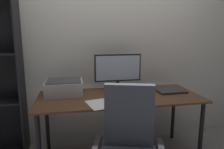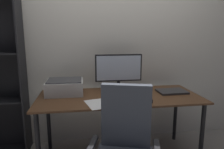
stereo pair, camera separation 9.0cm
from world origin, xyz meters
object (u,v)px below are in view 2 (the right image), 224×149
at_px(keyboard, 126,101).
at_px(mouse, 148,100).
at_px(printer, 65,87).
at_px(desk, 119,102).
at_px(laptop, 172,91).
at_px(monitor, 119,70).
at_px(coffee_mug, 126,92).

height_order(keyboard, mouse, mouse).
height_order(mouse, printer, printer).
bearing_deg(desk, laptop, 4.19).
distance_m(monitor, keyboard, 0.51).
bearing_deg(mouse, laptop, 21.30).
bearing_deg(printer, coffee_mug, -16.04).
height_order(monitor, laptop, monitor).
xyz_separation_m(mouse, coffee_mug, (-0.17, 0.22, 0.03)).
xyz_separation_m(mouse, printer, (-0.83, 0.41, 0.06)).
height_order(mouse, laptop, mouse).
bearing_deg(printer, keyboard, -32.55).
xyz_separation_m(desk, keyboard, (0.03, -0.23, 0.08)).
bearing_deg(printer, desk, -15.98).
xyz_separation_m(monitor, printer, (-0.62, -0.06, -0.17)).
bearing_deg(monitor, mouse, -66.07).
bearing_deg(monitor, laptop, -17.06).
height_order(keyboard, printer, printer).
xyz_separation_m(desk, monitor, (0.03, 0.23, 0.32)).
height_order(monitor, coffee_mug, monitor).
bearing_deg(printer, mouse, -26.45).
distance_m(monitor, coffee_mug, 0.32).
height_order(monitor, printer, monitor).
distance_m(monitor, printer, 0.64).
bearing_deg(keyboard, monitor, 91.71).
distance_m(desk, mouse, 0.35).
bearing_deg(desk, keyboard, -82.60).
bearing_deg(printer, laptop, -5.81).
relative_size(mouse, printer, 0.24).
height_order(monitor, mouse, monitor).
relative_size(monitor, mouse, 5.72).
height_order(desk, mouse, mouse).
bearing_deg(laptop, coffee_mug, -174.97).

